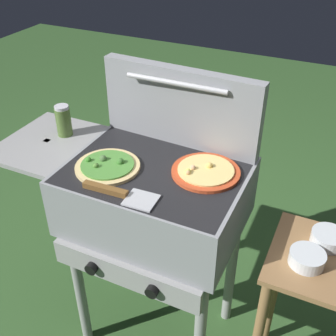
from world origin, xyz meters
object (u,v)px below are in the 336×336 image
Objects in this scene: grill at (152,201)px; topping_bowl_far at (328,239)px; pizza_veggie at (107,166)px; spatula at (120,194)px; sauce_jar at (63,121)px; prep_table at (326,304)px; pizza_cheese at (205,171)px; topping_bowl_near at (307,259)px.

grill reaches higher than topping_bowl_far.
pizza_veggie is (-0.14, -0.06, 0.15)m from grill.
grill is 0.24m from spatula.
prep_table is (1.10, -0.07, -0.44)m from sauce_jar.
prep_table is at bearing -3.68° from sauce_jar.
pizza_cheese is 0.31m from spatula.
topping_bowl_far is (0.77, 0.14, -0.16)m from pizza_veggie.
topping_bowl_near is 0.99× the size of topping_bowl_far.
pizza_veggie is at bearing -160.41° from pizza_cheese.
topping_bowl_near is at bearing 12.93° from spatula.
topping_bowl_near is (0.72, 0.02, -0.16)m from pizza_veggie.
spatula is 0.82m from prep_table.
pizza_cheese reaches higher than spatula.
grill is 3.66× the size of spatula.
prep_table is at bearing -57.81° from topping_bowl_far.
topping_bowl_near is at bearing -14.08° from pizza_cheese.
pizza_veggie is at bearing -175.50° from prep_table.
spatula reaches higher than topping_bowl_far.
pizza_veggie is 0.74m from topping_bowl_near.
sauce_jar reaches higher than grill.
topping_bowl_near is (0.39, -0.10, -0.16)m from pizza_cheese.
pizza_cheese is (0.33, 0.12, -0.00)m from pizza_veggie.
spatula is 0.36× the size of prep_table.
pizza_veggie is 0.17m from spatula.
pizza_cheese is at bearing 19.59° from pizza_veggie.
grill is at bearing -162.90° from pizza_cheese.
topping_bowl_far is (0.63, 0.08, -0.01)m from grill.
sauce_jar reaches higher than topping_bowl_near.
sauce_jar reaches higher than topping_bowl_far.
pizza_veggie is 0.91m from prep_table.
topping_bowl_far is at bearing 10.46° from pizza_veggie.
pizza_veggie reaches higher than spatula.
sauce_jar is (-0.28, 0.14, 0.05)m from pizza_veggie.
grill is 0.48m from sauce_jar.
topping_bowl_far is at bearing 3.29° from pizza_cheese.
sauce_jar reaches higher than prep_table.
sauce_jar is 1.10× the size of topping_bowl_near.
pizza_veggie is 1.83× the size of sauce_jar.
grill is 1.32× the size of prep_table.
topping_bowl_far is at bearing 122.19° from prep_table.
prep_table is 0.25m from topping_bowl_near.
pizza_cheese is at bearing -176.71° from topping_bowl_far.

